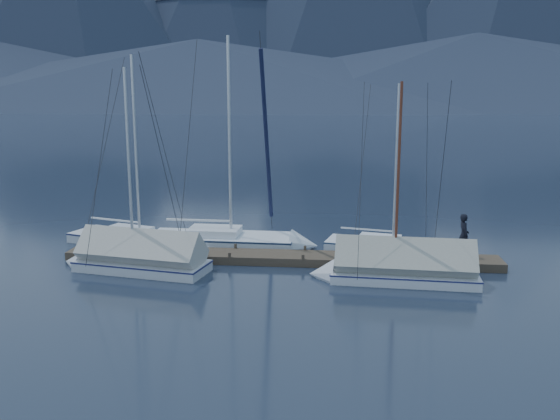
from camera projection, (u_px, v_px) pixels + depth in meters
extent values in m
plane|color=black|center=(275.00, 276.00, 22.75)|extent=(1000.00, 1000.00, 0.00)
cone|color=#475675|center=(193.00, 1.00, 448.41)|extent=(352.00, 352.00, 150.00)
cone|color=#475675|center=(395.00, 3.00, 424.90)|extent=(330.00, 330.00, 140.00)
cone|color=#192133|center=(212.00, 18.00, 308.30)|extent=(171.00, 171.00, 90.00)
cone|color=#192133|center=(198.00, 74.00, 259.96)|extent=(416.00, 416.00, 30.00)
cone|color=#192133|center=(476.00, 71.00, 252.87)|extent=(390.00, 390.00, 32.00)
cube|color=#382D23|center=(280.00, 258.00, 24.67)|extent=(18.00, 1.50, 0.34)
cube|color=black|center=(141.00, 259.00, 25.30)|extent=(3.00, 1.30, 0.30)
cube|color=black|center=(280.00, 263.00, 24.71)|extent=(3.00, 1.30, 0.30)
cube|color=black|center=(426.00, 267.00, 24.12)|extent=(3.00, 1.30, 0.30)
cylinder|color=#382D23|center=(101.00, 245.00, 26.10)|extent=(0.12, 0.12, 0.35)
cylinder|color=#382D23|center=(88.00, 253.00, 24.73)|extent=(0.12, 0.12, 0.35)
cylinder|color=#382D23|center=(168.00, 246.00, 25.80)|extent=(0.12, 0.12, 0.35)
cylinder|color=#382D23|center=(158.00, 255.00, 24.44)|extent=(0.12, 0.12, 0.35)
cylinder|color=#382D23|center=(236.00, 248.00, 25.51)|extent=(0.12, 0.12, 0.35)
cylinder|color=#382D23|center=(230.00, 257.00, 24.14)|extent=(0.12, 0.12, 0.35)
cylinder|color=#382D23|center=(305.00, 250.00, 25.22)|extent=(0.12, 0.12, 0.35)
cylinder|color=#382D23|center=(303.00, 259.00, 23.85)|extent=(0.12, 0.12, 0.35)
cylinder|color=#382D23|center=(376.00, 252.00, 24.92)|extent=(0.12, 0.12, 0.35)
cylinder|color=#382D23|center=(378.00, 261.00, 23.55)|extent=(0.12, 0.12, 0.35)
cylinder|color=#382D23|center=(449.00, 254.00, 24.63)|extent=(0.12, 0.12, 0.35)
cylinder|color=#382D23|center=(455.00, 263.00, 23.26)|extent=(0.12, 0.12, 0.35)
cube|color=silver|center=(133.00, 242.00, 27.53)|extent=(6.41, 3.80, 0.67)
cube|color=silver|center=(133.00, 248.00, 27.58)|extent=(5.26, 2.65, 0.30)
cube|color=#191F4C|center=(133.00, 236.00, 27.47)|extent=(6.47, 3.84, 0.06)
cone|color=silver|center=(198.00, 249.00, 26.15)|extent=(1.66, 2.19, 1.95)
cube|color=silver|center=(127.00, 231.00, 27.55)|extent=(2.46, 2.01, 0.30)
cylinder|color=#B2B7BF|center=(136.00, 148.00, 26.51)|extent=(0.12, 0.12, 8.10)
cylinder|color=#B2B7BF|center=(114.00, 220.00, 27.74)|extent=(2.63, 0.93, 0.09)
cylinder|color=#26262B|center=(164.00, 149.00, 25.91)|extent=(0.97, 2.92, 8.11)
cube|color=silver|center=(222.00, 243.00, 27.30)|extent=(6.71, 2.42, 0.73)
cube|color=silver|center=(222.00, 250.00, 27.36)|extent=(5.68, 1.39, 0.33)
cube|color=#182848|center=(222.00, 236.00, 27.23)|extent=(6.78, 2.45, 0.07)
cone|color=silver|center=(304.00, 245.00, 26.80)|extent=(1.28, 2.16, 2.13)
cube|color=silver|center=(215.00, 231.00, 27.23)|extent=(2.37, 1.62, 0.33)
cylinder|color=#B2B7BF|center=(230.00, 138.00, 26.31)|extent=(0.13, 0.13, 8.86)
cylinder|color=#B2B7BF|center=(198.00, 220.00, 27.24)|extent=(2.99, 0.19, 0.10)
cylinder|color=#26262B|center=(266.00, 139.00, 26.09)|extent=(0.13, 3.35, 8.87)
cube|color=silver|center=(385.00, 248.00, 26.40)|extent=(5.45, 2.87, 0.57)
cube|color=silver|center=(385.00, 254.00, 26.45)|extent=(4.51, 1.94, 0.26)
cube|color=navy|center=(385.00, 243.00, 26.35)|extent=(5.50, 2.90, 0.05)
cone|color=silver|center=(454.00, 254.00, 25.44)|extent=(1.31, 1.83, 1.66)
cube|color=silver|center=(379.00, 239.00, 26.40)|extent=(2.05, 1.59, 0.26)
cylinder|color=#B2B7BF|center=(396.00, 165.00, 25.56)|extent=(0.10, 0.10, 6.92)
cylinder|color=#B2B7BF|center=(366.00, 229.00, 26.51)|extent=(2.29, 0.61, 0.08)
cylinder|color=#26262B|center=(427.00, 166.00, 25.14)|extent=(0.62, 2.55, 6.93)
cube|color=silver|center=(404.00, 278.00, 22.16)|extent=(5.48, 2.23, 0.57)
cube|color=silver|center=(403.00, 285.00, 22.21)|extent=(4.62, 1.32, 0.26)
cube|color=navy|center=(404.00, 272.00, 22.11)|extent=(5.53, 2.25, 0.05)
cone|color=silver|center=(322.00, 274.00, 22.64)|extent=(1.06, 1.88, 1.83)
cylinder|color=#592819|center=(398.00, 179.00, 21.48)|extent=(0.10, 0.10, 6.93)
cylinder|color=#592819|center=(428.00, 258.00, 21.86)|extent=(2.42, 0.22, 0.08)
cylinder|color=#26262B|center=(361.00, 178.00, 21.69)|extent=(0.18, 2.70, 6.94)
cube|color=gray|center=(404.00, 262.00, 22.03)|extent=(5.21, 2.25, 1.94)
cube|color=silver|center=(142.00, 268.00, 23.39)|extent=(5.46, 2.79, 0.61)
cube|color=silver|center=(143.00, 275.00, 23.44)|extent=(4.54, 1.83, 0.28)
cube|color=#1A1E50|center=(142.00, 262.00, 23.34)|extent=(5.52, 2.82, 0.06)
cone|color=silver|center=(76.00, 262.00, 24.23)|extent=(1.34, 1.94, 1.79)
cylinder|color=#B2B7BF|center=(129.00, 167.00, 22.71)|extent=(0.11, 0.11, 7.44)
cylinder|color=#B2B7BF|center=(163.00, 249.00, 22.96)|extent=(2.32, 0.52, 0.08)
cylinder|color=#26262B|center=(99.00, 165.00, 23.07)|extent=(0.51, 2.58, 7.45)
cube|color=#A5A39B|center=(142.00, 252.00, 23.26)|extent=(5.22, 2.78, 1.89)
imported|color=black|center=(464.00, 235.00, 24.16)|extent=(0.50, 0.69, 1.75)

